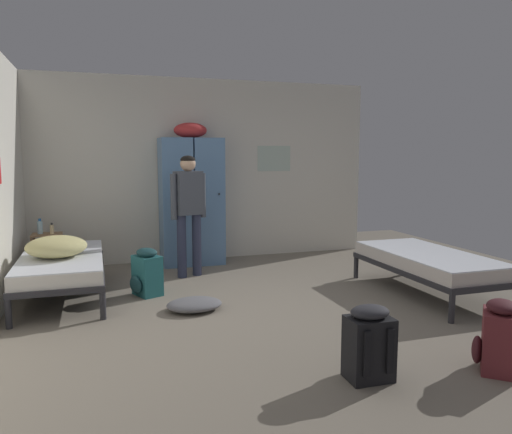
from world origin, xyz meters
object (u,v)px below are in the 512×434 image
Objects in this scene: bed_right at (429,262)px; person_traveler at (189,204)px; water_bottle at (40,227)px; backpack_black at (368,344)px; lotion_bottle at (52,229)px; shelf_unit at (48,250)px; backpack_teal at (146,273)px; clothes_pile_grey at (194,304)px; locker_bank at (191,199)px; bedding_heap at (56,247)px; bed_left_rear at (62,265)px; backpack_maroon at (498,338)px.

bed_right is 3.06m from person_traveler.
water_bottle reaches higher than backpack_black.
person_traveler is 1.85m from lotion_bottle.
water_bottle is at bearing 165.96° from shelf_unit.
backpack_teal is (-1.31, 2.66, 0.00)m from backpack_black.
bed_right is (4.28, -2.29, 0.04)m from shelf_unit.
clothes_pile_grey is at bearing -53.25° from lotion_bottle.
shelf_unit is 4.86m from bed_right.
locker_bank is 2.28m from bedding_heap.
backpack_black reaches higher than bed_left_rear.
bedding_heap reaches higher than lotion_bottle.
backpack_teal reaches higher than bed_right.
bedding_heap reaches higher than backpack_black.
bed_right and bed_left_rear have the same top height.
bed_left_rear is 1.64m from clothes_pile_grey.
lotion_bottle is (-4.21, 2.25, 0.25)m from bed_right.
bedding_heap is 1.69m from clothes_pile_grey.
locker_bank reaches higher than lotion_bottle.
water_bottle is 4.78m from backpack_black.
lotion_bottle is at bearing 129.21° from backpack_maroon.
bed_right is 4.21m from bedding_heap.
bedding_heap reaches higher than clothes_pile_grey.
person_traveler reaches higher than bed_left_rear.
lotion_bottle is at bearing 99.21° from bed_left_rear.
shelf_unit is at bearing 130.91° from backpack_teal.
water_bottle is 0.37× the size of backpack_maroon.
backpack_maroon is (0.98, -0.19, 0.00)m from backpack_black.
backpack_teal is at bearing -47.62° from water_bottle.
bed_left_rear is 3.62m from backpack_black.
bedding_heap is 1.29m from water_bottle.
locker_bank is 1.29× the size of person_traveler.
backpack_maroon is (2.30, -2.85, 0.00)m from backpack_teal.
backpack_black and backpack_maroon have the same top height.
bedding_heap is at bearing -80.40° from shelf_unit.
shelf_unit is 0.89× the size of bedding_heap.
backpack_teal is at bearing -11.88° from bed_left_rear.
person_traveler is 1.20m from backpack_teal.
bedding_heap is at bearing 149.02° from clothes_pile_grey.
shelf_unit is 1.04× the size of backpack_black.
lotion_bottle is (-1.90, -0.20, -0.33)m from locker_bank.
shelf_unit is at bearing 121.74° from backpack_black.
bed_left_rear is at bearing -77.74° from shelf_unit.
person_traveler reaches higher than backpack_teal.
lotion_bottle is (-0.18, 1.11, 0.25)m from bed_left_rear.
clothes_pile_grey is at bearing 175.14° from bed_right.
clothes_pile_grey is at bearing -100.10° from locker_bank.
bed_left_rear is 0.25m from bedding_heap.
locker_bank is at bearing 61.61° from backpack_teal.
person_traveler is at bearing 49.22° from backpack_teal.
shelf_unit is at bearing 127.46° from clothes_pile_grey.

